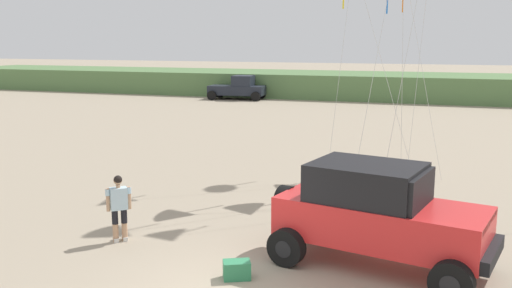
{
  "coord_description": "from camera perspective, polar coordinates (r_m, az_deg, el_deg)",
  "views": [
    {
      "loc": [
        4.12,
        -9.68,
        4.89
      ],
      "look_at": [
        -0.21,
        2.99,
        2.41
      ],
      "focal_mm": 39.57,
      "sensor_mm": 36.0,
      "label": 1
    }
  ],
  "objects": [
    {
      "name": "jeep",
      "position": [
        12.55,
        12.21,
        -6.83
      ],
      "size": [
        5.01,
        3.24,
        2.26
      ],
      "color": "red",
      "rests_on": "ground_plane"
    },
    {
      "name": "dune_ridge",
      "position": [
        49.38,
        15.92,
        5.6
      ],
      "size": [
        90.0,
        8.43,
        2.02
      ],
      "primitive_type": "cube",
      "color": "#567A47",
      "rests_on": "ground_plane"
    },
    {
      "name": "distant_pickup",
      "position": [
        46.91,
        -1.78,
        5.67
      ],
      "size": [
        4.75,
        2.74,
        1.98
      ],
      "color": "#1E232D",
      "rests_on": "ground_plane"
    },
    {
      "name": "person_watching",
      "position": [
        14.2,
        -13.69,
        -5.97
      ],
      "size": [
        0.5,
        0.47,
        1.67
      ],
      "color": "tan",
      "rests_on": "ground_plane"
    },
    {
      "name": "cooler_box",
      "position": [
        11.98,
        -1.96,
        -12.6
      ],
      "size": [
        0.66,
        0.57,
        0.38
      ],
      "primitive_type": "cube",
      "rotation": [
        0.0,
        0.0,
        0.46
      ],
      "color": "#2D7F51",
      "rests_on": "ground_plane"
    }
  ]
}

